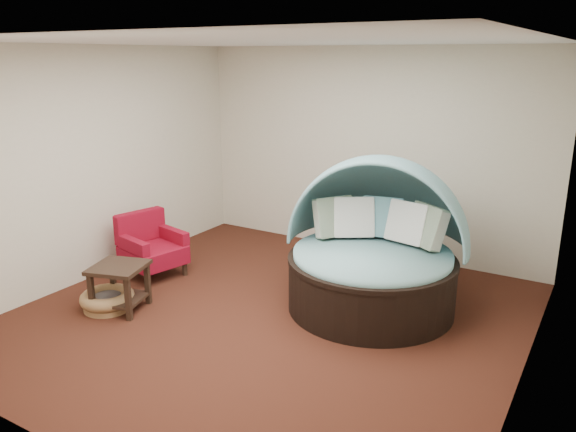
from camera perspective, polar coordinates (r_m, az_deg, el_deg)
The scene contains 10 objects.
floor at distance 6.06m, azimuth -1.98°, elevation -10.18°, with size 5.00×5.00×0.00m, color #421E13.
wall_back at distance 7.76m, azimuth 8.06°, elevation 6.41°, with size 5.00×5.00×0.00m, color beige.
wall_front at distance 3.83m, azimuth -23.01°, elevation -4.79°, with size 5.00×5.00×0.00m, color beige.
wall_left at distance 7.23m, azimuth -19.02°, elevation 4.99°, with size 5.00×5.00×0.00m, color beige.
wall_right at distance 4.75m, azimuth 24.06°, elevation -1.01°, with size 5.00×5.00×0.00m, color beige.
ceiling at distance 5.44m, azimuth -2.27°, elevation 17.31°, with size 5.00×5.00×0.00m, color white.
canopy_daybed at distance 6.14m, azimuth 8.82°, elevation -2.28°, with size 2.17×2.12×1.66m.
pet_basket at distance 6.50m, azimuth -17.87°, elevation -8.08°, with size 0.63×0.63×0.20m.
red_armchair at distance 7.24m, azimuth -13.76°, elevation -3.08°, with size 0.81×0.81×0.79m.
side_table at distance 6.35m, azimuth -16.74°, elevation -6.36°, with size 0.67×0.67×0.51m.
Camera 1 is at (2.98, -4.55, 2.68)m, focal length 35.00 mm.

